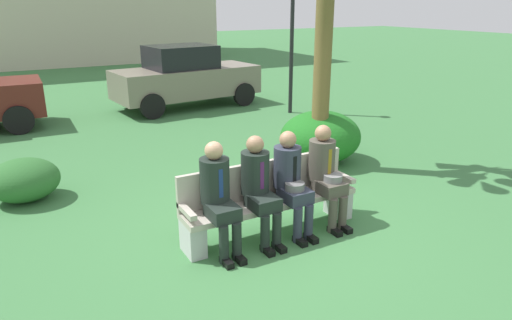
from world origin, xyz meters
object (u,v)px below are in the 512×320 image
seated_man_centerright (291,178)px  shrub_mid_lawn (320,137)px  seated_man_rightmost (326,170)px  park_bench (269,199)px  street_lamp (292,22)px  parked_car_far (186,77)px  seated_man_centerleft (259,184)px  seated_man_leftmost (218,192)px  shrub_near_bench (24,180)px

seated_man_centerright → shrub_mid_lawn: bearing=45.9°
seated_man_rightmost → park_bench: bearing=169.9°
shrub_mid_lawn → street_lamp: 4.38m
seated_man_centerright → seated_man_rightmost: size_ratio=0.99×
park_bench → seated_man_centerright: bearing=-30.7°
shrub_mid_lawn → parked_car_far: size_ratio=0.37×
seated_man_centerright → shrub_mid_lawn: seated_man_centerright is taller
shrub_mid_lawn → seated_man_centerleft: bearing=-140.1°
seated_man_leftmost → shrub_near_bench: (-1.87, 2.71, -0.42)m
street_lamp → shrub_near_bench: bearing=-156.0°
seated_man_leftmost → parked_car_far: (2.51, 7.59, 0.11)m
seated_man_leftmost → seated_man_centerleft: (0.53, -0.00, -0.00)m
shrub_near_bench → parked_car_far: parked_car_far is taller
seated_man_centerright → seated_man_leftmost: bearing=179.6°
seated_man_leftmost → parked_car_far: size_ratio=0.32×
seated_man_centerleft → shrub_near_bench: bearing=131.6°
park_bench → seated_man_leftmost: seated_man_leftmost is taller
park_bench → parked_car_far: size_ratio=0.57×
seated_man_centerright → street_lamp: bearing=56.9°
seated_man_leftmost → shrub_near_bench: 3.32m
park_bench → seated_man_leftmost: size_ratio=1.77×
seated_man_centerright → parked_car_far: parked_car_far is taller
seated_man_centerleft → seated_man_rightmost: (0.98, -0.01, -0.00)m
seated_man_centerright → shrub_mid_lawn: 2.83m
seated_man_centerleft → seated_man_rightmost: 0.98m
seated_man_rightmost → street_lamp: (3.14, 5.61, 1.57)m
seated_man_rightmost → parked_car_far: parked_car_far is taller
seated_man_centerright → shrub_near_bench: bearing=136.4°
seated_man_centerleft → street_lamp: bearing=53.7°
seated_man_centerright → parked_car_far: 7.75m
parked_car_far → street_lamp: (2.13, -1.98, 1.45)m
shrub_near_bench → parked_car_far: 6.58m
seated_man_centerright → street_lamp: (3.67, 5.62, 1.57)m
seated_man_leftmost → seated_man_rightmost: size_ratio=1.00×
seated_man_leftmost → seated_man_rightmost: (1.51, -0.01, -0.00)m
shrub_near_bench → seated_man_centerright: bearing=-43.6°
seated_man_centerleft → shrub_mid_lawn: (2.41, 2.02, -0.26)m
shrub_mid_lawn → street_lamp: (1.71, 3.59, 1.82)m
seated_man_centerleft → seated_man_centerright: size_ratio=1.00×
shrub_mid_lawn → seated_man_centerright: bearing=-134.1°
park_bench → street_lamp: bearing=54.6°
seated_man_leftmost → street_lamp: bearing=50.4°
seated_man_leftmost → shrub_near_bench: bearing=124.7°
seated_man_rightmost → shrub_near_bench: size_ratio=1.30×
seated_man_rightmost → street_lamp: bearing=60.8°
park_bench → parked_car_far: bearing=76.7°
park_bench → shrub_mid_lawn: (2.19, 1.89, 0.03)m
seated_man_centerright → shrub_near_bench: size_ratio=1.29×
seated_man_rightmost → shrub_near_bench: bearing=141.3°
seated_man_centerright → parked_car_far: size_ratio=0.32×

